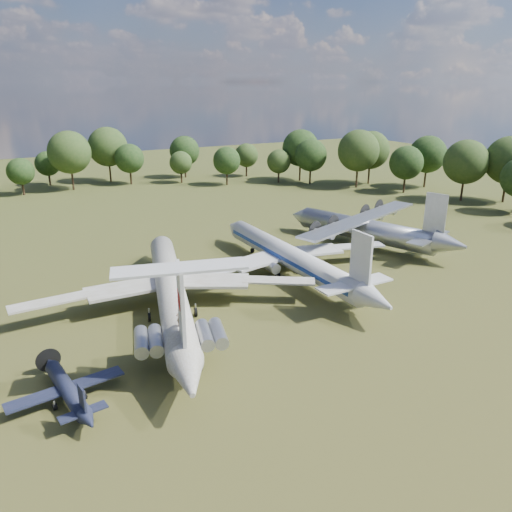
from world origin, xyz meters
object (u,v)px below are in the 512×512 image
an12_transport (365,232)px  small_prop_west (68,393)px  person_on_il62 (180,317)px  tu104_jet (290,261)px  il62_airliner (171,295)px

an12_transport → small_prop_west: bearing=-176.3°
an12_transport → person_on_il62: size_ratio=20.34×
an12_transport → small_prop_west: 56.29m
person_on_il62 → an12_transport: bearing=-156.8°
an12_transport → person_on_il62: bearing=-171.7°
tu104_jet → an12_transport: 19.33m
small_prop_west → person_on_il62: 11.55m
small_prop_west → person_on_il62: size_ratio=7.88×
il62_airliner → an12_transport: size_ratio=1.33×
tu104_jet → small_prop_west: 37.16m
tu104_jet → an12_transport: an12_transport is taller
tu104_jet → an12_transport: size_ratio=1.23×
il62_airliner → an12_transport: 38.84m
tu104_jet → small_prop_west: tu104_jet is taller
person_on_il62 → small_prop_west: bearing=-1.6°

